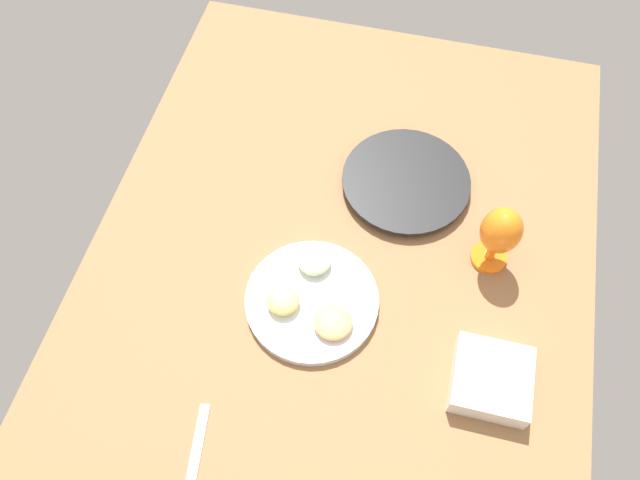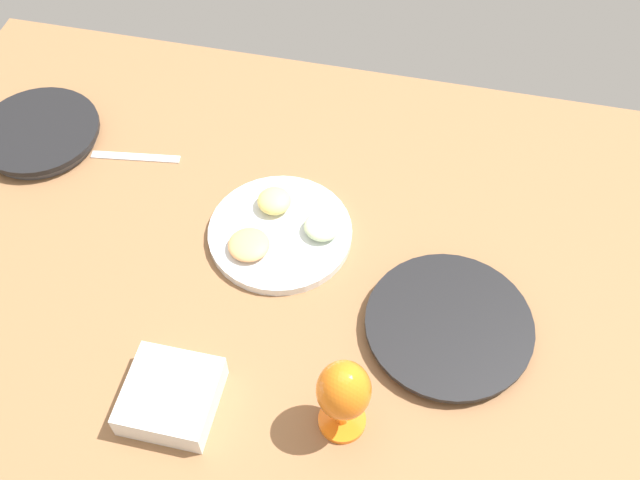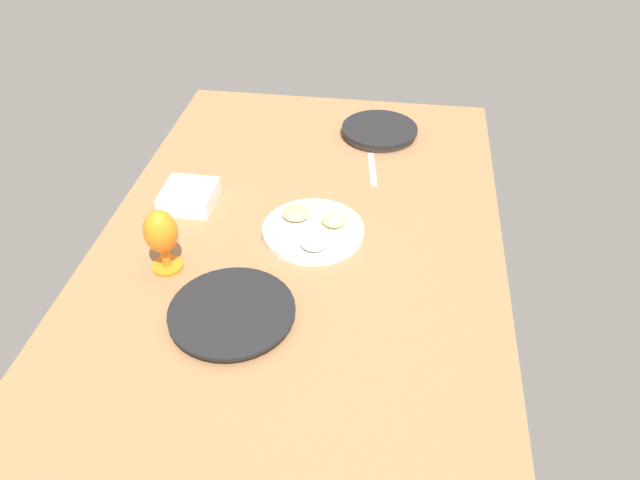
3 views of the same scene
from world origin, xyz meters
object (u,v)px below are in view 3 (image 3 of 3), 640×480
(square_bowl_white, at_px, (189,195))
(fruit_platter, at_px, (314,229))
(dinner_plate_left, at_px, (379,131))
(dinner_plate_right, at_px, (232,313))
(hurricane_glass_orange, at_px, (161,235))

(square_bowl_white, bearing_deg, fruit_platter, 76.89)
(dinner_plate_left, distance_m, dinner_plate_right, 0.91)
(square_bowl_white, bearing_deg, dinner_plate_right, 28.97)
(dinner_plate_right, relative_size, fruit_platter, 1.07)
(hurricane_glass_orange, bearing_deg, fruit_platter, 118.88)
(dinner_plate_right, distance_m, hurricane_glass_orange, 0.26)
(fruit_platter, bearing_deg, dinner_plate_right, -22.32)
(dinner_plate_left, bearing_deg, dinner_plate_right, -17.15)
(dinner_plate_right, relative_size, hurricane_glass_orange, 1.70)
(hurricane_glass_orange, bearing_deg, square_bowl_white, -174.07)
(fruit_platter, relative_size, hurricane_glass_orange, 1.59)
(square_bowl_white, bearing_deg, dinner_plate_left, 132.79)
(dinner_plate_right, xyz_separation_m, square_bowl_white, (-0.41, -0.23, 0.01))
(dinner_plate_left, height_order, fruit_platter, fruit_platter)
(dinner_plate_left, height_order, square_bowl_white, square_bowl_white)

